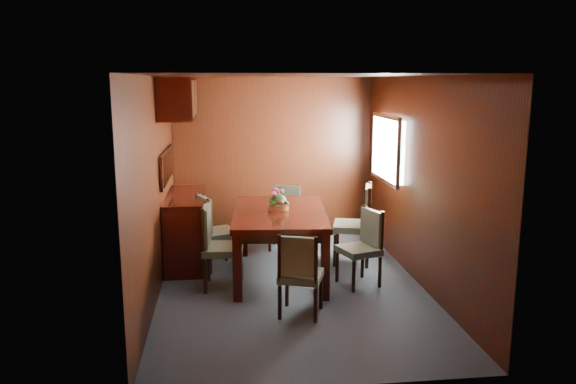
{
  "coord_description": "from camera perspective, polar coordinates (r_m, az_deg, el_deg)",
  "views": [
    {
      "loc": [
        -0.77,
        -6.18,
        2.35
      ],
      "look_at": [
        0.0,
        0.29,
        1.05
      ],
      "focal_mm": 35.0,
      "sensor_mm": 36.0,
      "label": 1
    }
  ],
  "objects": [
    {
      "name": "flower_centerpiece",
      "position": [
        6.77,
        -0.99,
        -0.7
      ],
      "size": [
        0.27,
        0.27,
        0.27
      ],
      "color": "#BF773A",
      "rests_on": "dining_table"
    },
    {
      "name": "chair_left_far",
      "position": [
        7.13,
        -7.68,
        -3.6
      ],
      "size": [
        0.57,
        0.58,
        0.96
      ],
      "rotation": [
        0.0,
        0.0,
        -1.19
      ],
      "color": "black",
      "rests_on": "ground"
    },
    {
      "name": "chair_left_near",
      "position": [
        6.47,
        -7.29,
        -5.04
      ],
      "size": [
        0.48,
        0.5,
        0.97
      ],
      "rotation": [
        0.0,
        0.0,
        -1.65
      ],
      "color": "black",
      "rests_on": "ground"
    },
    {
      "name": "chair_foot",
      "position": [
        7.97,
        -0.26,
        -2.15
      ],
      "size": [
        0.52,
        0.5,
        0.9
      ],
      "rotation": [
        0.0,
        0.0,
        2.88
      ],
      "color": "black",
      "rests_on": "ground"
    },
    {
      "name": "dining_table",
      "position": [
        6.76,
        -0.84,
        -2.86
      ],
      "size": [
        1.22,
        1.82,
        0.81
      ],
      "rotation": [
        0.0,
        0.0,
        -0.08
      ],
      "color": "black",
      "rests_on": "ground"
    },
    {
      "name": "chair_right_far",
      "position": [
        7.33,
        7.18,
        -2.79
      ],
      "size": [
        0.59,
        0.6,
        1.04
      ],
      "rotation": [
        0.0,
        0.0,
        1.3
      ],
      "color": "black",
      "rests_on": "ground"
    },
    {
      "name": "ground",
      "position": [
        6.66,
        0.3,
        -9.4
      ],
      "size": [
        4.5,
        4.5,
        0.0
      ],
      "primitive_type": "plane",
      "color": "#333D46",
      "rests_on": "ground"
    },
    {
      "name": "chair_right_near",
      "position": [
        6.6,
        7.72,
        -5.12
      ],
      "size": [
        0.52,
        0.53,
        0.9
      ],
      "rotation": [
        0.0,
        0.0,
        1.89
      ],
      "color": "black",
      "rests_on": "ground"
    },
    {
      "name": "room_shell",
      "position": [
        6.58,
        -0.95,
        5.01
      ],
      "size": [
        3.06,
        4.52,
        2.41
      ],
      "color": "black",
      "rests_on": "ground"
    },
    {
      "name": "chair_head",
      "position": [
        5.65,
        1.19,
        -7.98
      ],
      "size": [
        0.52,
        0.51,
        0.88
      ],
      "rotation": [
        0.0,
        0.0,
        -0.33
      ],
      "color": "black",
      "rests_on": "ground"
    },
    {
      "name": "sideboard",
      "position": [
        7.44,
        -10.27,
        -3.69
      ],
      "size": [
        0.48,
        1.4,
        0.9
      ],
      "primitive_type": "cube",
      "color": "black",
      "rests_on": "ground"
    }
  ]
}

